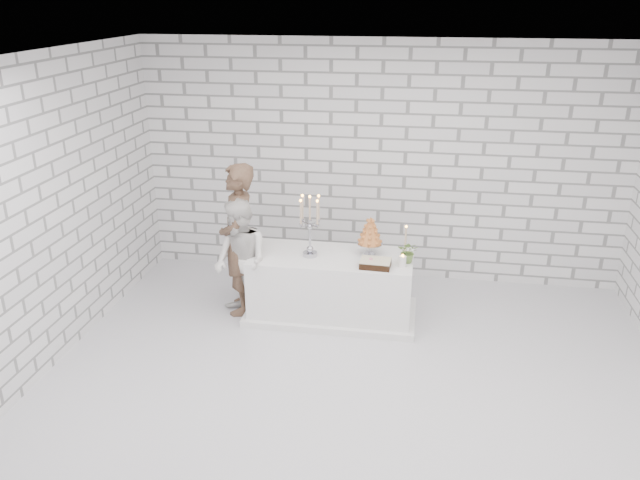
# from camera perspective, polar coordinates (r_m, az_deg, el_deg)

# --- Properties ---
(ground) EXTENTS (6.00, 5.00, 0.01)m
(ground) POSITION_cam_1_polar(r_m,az_deg,el_deg) (6.22, 3.14, -12.54)
(ground) COLOR silver
(ground) RESTS_ON ground
(ceiling) EXTENTS (6.00, 5.00, 0.01)m
(ceiling) POSITION_cam_1_polar(r_m,az_deg,el_deg) (5.17, 3.84, 16.12)
(ceiling) COLOR white
(ceiling) RESTS_ON ground
(wall_back) EXTENTS (6.00, 0.01, 3.00)m
(wall_back) POSITION_cam_1_polar(r_m,az_deg,el_deg) (7.90, 5.44, 6.94)
(wall_back) COLOR white
(wall_back) RESTS_ON ground
(wall_front) EXTENTS (6.00, 0.01, 3.00)m
(wall_front) POSITION_cam_1_polar(r_m,az_deg,el_deg) (3.34, -1.38, -15.09)
(wall_front) COLOR white
(wall_front) RESTS_ON ground
(wall_left) EXTENTS (0.01, 5.00, 3.00)m
(wall_left) POSITION_cam_1_polar(r_m,az_deg,el_deg) (6.53, -23.75, 1.97)
(wall_left) COLOR white
(wall_left) RESTS_ON ground
(cake_table) EXTENTS (1.80, 0.80, 0.75)m
(cake_table) POSITION_cam_1_polar(r_m,az_deg,el_deg) (7.15, 1.04, -4.19)
(cake_table) COLOR white
(cake_table) RESTS_ON ground
(groom) EXTENTS (0.54, 0.72, 1.76)m
(groom) POSITION_cam_1_polar(r_m,az_deg,el_deg) (7.15, -7.40, 0.03)
(groom) COLOR #4D3525
(groom) RESTS_ON ground
(bride) EXTENTS (0.86, 0.86, 1.41)m
(bride) POSITION_cam_1_polar(r_m,az_deg,el_deg) (7.01, -7.19, -1.95)
(bride) COLOR white
(bride) RESTS_ON ground
(candelabra) EXTENTS (0.31, 0.31, 0.71)m
(candelabra) POSITION_cam_1_polar(r_m,az_deg,el_deg) (6.86, -0.92, 1.26)
(candelabra) COLOR #A7A7B2
(candelabra) RESTS_ON cake_table
(croquembouche) EXTENTS (0.29, 0.29, 0.45)m
(croquembouche) POSITION_cam_1_polar(r_m,az_deg,el_deg) (6.96, 4.56, 0.37)
(croquembouche) COLOR #AA571F
(croquembouche) RESTS_ON cake_table
(chocolate_cake) EXTENTS (0.33, 0.25, 0.08)m
(chocolate_cake) POSITION_cam_1_polar(r_m,az_deg,el_deg) (6.73, 5.04, -2.13)
(chocolate_cake) COLOR black
(chocolate_cake) RESTS_ON cake_table
(pillar_candle) EXTENTS (0.09, 0.09, 0.12)m
(pillar_candle) POSITION_cam_1_polar(r_m,az_deg,el_deg) (6.76, 7.48, -1.94)
(pillar_candle) COLOR white
(pillar_candle) RESTS_ON cake_table
(extra_taper) EXTENTS (0.06, 0.06, 0.32)m
(extra_taper) POSITION_cam_1_polar(r_m,az_deg,el_deg) (7.04, 7.75, -0.08)
(extra_taper) COLOR #C8AC8D
(extra_taper) RESTS_ON cake_table
(flowers) EXTENTS (0.24, 0.21, 0.25)m
(flowers) POSITION_cam_1_polar(r_m,az_deg,el_deg) (6.85, 8.01, -1.06)
(flowers) COLOR #3E7637
(flowers) RESTS_ON cake_table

